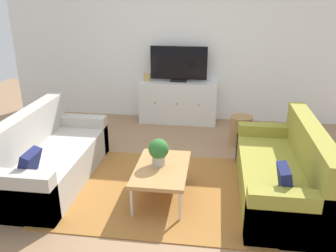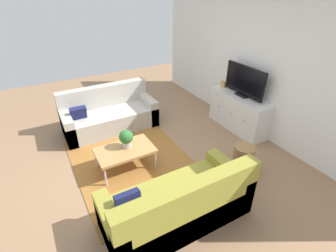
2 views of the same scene
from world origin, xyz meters
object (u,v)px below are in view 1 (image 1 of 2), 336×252
at_px(coffee_table, 162,169).
at_px(potted_plant, 159,151).
at_px(couch_left_side, 46,160).
at_px(flat_screen_tv, 179,64).
at_px(mantel_clock, 147,77).
at_px(couch_right_side, 286,175).
at_px(tv_console, 178,102).
at_px(wicker_basket, 241,130).

height_order(coffee_table, potted_plant, potted_plant).
height_order(couch_left_side, flat_screen_tv, flat_screen_tv).
bearing_deg(coffee_table, couch_left_side, 172.62).
xyz_separation_m(couch_left_side, mantel_clock, (0.83, 2.37, 0.52)).
bearing_deg(mantel_clock, couch_right_side, -49.17).
bearing_deg(couch_left_side, couch_right_side, 0.00).
bearing_deg(coffee_table, tv_console, 92.11).
distance_m(couch_right_side, coffee_table, 1.41).
relative_size(coffee_table, potted_plant, 3.00).
bearing_deg(wicker_basket, couch_right_side, -74.30).
relative_size(potted_plant, tv_console, 0.23).
bearing_deg(coffee_table, potted_plant, 125.51).
bearing_deg(potted_plant, coffee_table, -54.49).
bearing_deg(couch_right_side, flat_screen_tv, 121.90).
xyz_separation_m(potted_plant, mantel_clock, (-0.61, 2.51, 0.25)).
distance_m(couch_right_side, tv_console, 2.81).
height_order(flat_screen_tv, mantel_clock, flat_screen_tv).
bearing_deg(tv_console, coffee_table, -87.89).
xyz_separation_m(couch_left_side, wicker_basket, (2.46, 1.50, -0.06)).
relative_size(couch_left_side, couch_right_side, 1.00).
relative_size(couch_left_side, mantel_clock, 14.56).
relative_size(couch_right_side, potted_plant, 6.08).
relative_size(couch_left_side, wicker_basket, 4.23).
distance_m(tv_console, flat_screen_tv, 0.68).
xyz_separation_m(potted_plant, flat_screen_tv, (-0.05, 2.53, 0.49)).
relative_size(couch_right_side, tv_console, 1.39).
bearing_deg(tv_console, flat_screen_tv, 90.00).
height_order(tv_console, mantel_clock, mantel_clock).
bearing_deg(wicker_basket, coffee_table, -120.04).
bearing_deg(couch_right_side, tv_console, 122.12).
distance_m(couch_left_side, flat_screen_tv, 2.87).
relative_size(couch_left_side, flat_screen_tv, 1.92).
xyz_separation_m(coffee_table, potted_plant, (-0.04, 0.06, 0.20)).
height_order(coffee_table, flat_screen_tv, flat_screen_tv).
bearing_deg(couch_left_side, tv_console, 59.70).
bearing_deg(flat_screen_tv, couch_left_side, -120.09).
bearing_deg(potted_plant, flat_screen_tv, 91.21).
xyz_separation_m(coffee_table, tv_console, (-0.09, 2.57, 0.02)).
xyz_separation_m(tv_console, wicker_basket, (1.07, -0.88, -0.15)).
xyz_separation_m(flat_screen_tv, mantel_clock, (-0.56, -0.02, -0.24)).
xyz_separation_m(coffee_table, mantel_clock, (-0.66, 2.57, 0.45)).
bearing_deg(coffee_table, flat_screen_tv, 92.09).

